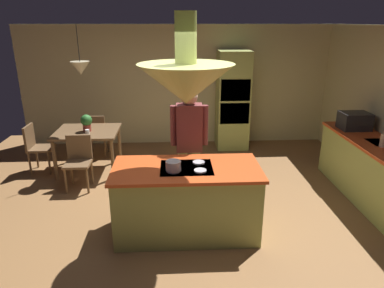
# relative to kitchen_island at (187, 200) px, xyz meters

# --- Properties ---
(ground) EXTENTS (8.16, 8.16, 0.00)m
(ground) POSITION_rel_kitchen_island_xyz_m (0.00, 0.20, -0.46)
(ground) COLOR olive
(wall_back) EXTENTS (6.80, 0.10, 2.55)m
(wall_back) POSITION_rel_kitchen_island_xyz_m (0.00, 3.65, 0.82)
(wall_back) COLOR beige
(wall_back) RESTS_ON ground
(kitchen_island) EXTENTS (1.83, 0.89, 0.93)m
(kitchen_island) POSITION_rel_kitchen_island_xyz_m (0.00, 0.00, 0.00)
(kitchen_island) COLOR #A8B259
(kitchen_island) RESTS_ON ground
(counter_run_right) EXTENTS (0.73, 2.28, 0.91)m
(counter_run_right) POSITION_rel_kitchen_island_xyz_m (2.84, 0.80, 0.01)
(counter_run_right) COLOR #A8B259
(counter_run_right) RESTS_ON ground
(oven_tower) EXTENTS (0.66, 0.62, 2.05)m
(oven_tower) POSITION_rel_kitchen_island_xyz_m (1.10, 3.24, 0.57)
(oven_tower) COLOR #A8B259
(oven_tower) RESTS_ON ground
(dining_table) EXTENTS (1.10, 0.95, 0.76)m
(dining_table) POSITION_rel_kitchen_island_xyz_m (-1.70, 2.10, 0.21)
(dining_table) COLOR brown
(dining_table) RESTS_ON ground
(person_at_island) EXTENTS (0.53, 0.23, 1.76)m
(person_at_island) POSITION_rel_kitchen_island_xyz_m (0.07, 0.72, 0.56)
(person_at_island) COLOR tan
(person_at_island) RESTS_ON ground
(range_hood) EXTENTS (1.10, 1.10, 1.00)m
(range_hood) POSITION_rel_kitchen_island_xyz_m (0.00, 0.00, 1.50)
(range_hood) COLOR #A8B259
(pendant_light_over_table) EXTENTS (0.32, 0.32, 0.82)m
(pendant_light_over_table) POSITION_rel_kitchen_island_xyz_m (-1.70, 2.10, 1.40)
(pendant_light_over_table) COLOR beige
(chair_facing_island) EXTENTS (0.40, 0.40, 0.87)m
(chair_facing_island) POSITION_rel_kitchen_island_xyz_m (-1.70, 1.40, 0.05)
(chair_facing_island) COLOR brown
(chair_facing_island) RESTS_ON ground
(chair_by_back_wall) EXTENTS (0.40, 0.40, 0.87)m
(chair_by_back_wall) POSITION_rel_kitchen_island_xyz_m (-1.70, 2.80, 0.05)
(chair_by_back_wall) COLOR brown
(chair_by_back_wall) RESTS_ON ground
(chair_at_corner) EXTENTS (0.40, 0.40, 0.87)m
(chair_at_corner) POSITION_rel_kitchen_island_xyz_m (-2.63, 2.10, 0.05)
(chair_at_corner) COLOR brown
(chair_at_corner) RESTS_ON ground
(potted_plant_on_table) EXTENTS (0.20, 0.20, 0.30)m
(potted_plant_on_table) POSITION_rel_kitchen_island_xyz_m (-1.69, 2.07, 0.47)
(potted_plant_on_table) COLOR #99382D
(potted_plant_on_table) RESTS_ON dining_table
(cup_on_table) EXTENTS (0.07, 0.07, 0.09)m
(cup_on_table) POSITION_rel_kitchen_island_xyz_m (-1.63, 1.86, 0.35)
(cup_on_table) COLOR white
(cup_on_table) RESTS_ON dining_table
(canister_tea) EXTENTS (0.11, 0.11, 0.19)m
(canister_tea) POSITION_rel_kitchen_island_xyz_m (2.84, 0.60, 0.54)
(canister_tea) COLOR #E0B78C
(canister_tea) RESTS_ON counter_run_right
(microwave_on_counter) EXTENTS (0.46, 0.36, 0.28)m
(microwave_on_counter) POSITION_rel_kitchen_island_xyz_m (2.84, 1.47, 0.59)
(microwave_on_counter) COLOR #232326
(microwave_on_counter) RESTS_ON counter_run_right
(cooking_pot_on_cooktop) EXTENTS (0.18, 0.18, 0.12)m
(cooking_pot_on_cooktop) POSITION_rel_kitchen_island_xyz_m (-0.16, -0.13, 0.53)
(cooking_pot_on_cooktop) COLOR #B2B2B7
(cooking_pot_on_cooktop) RESTS_ON kitchen_island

